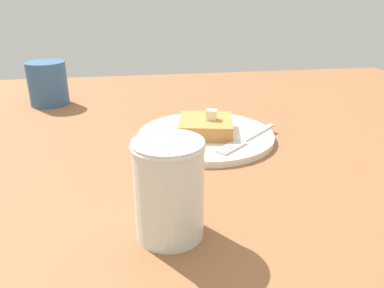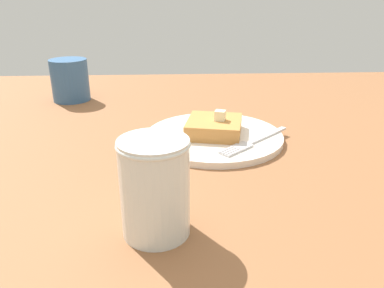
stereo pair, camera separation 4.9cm
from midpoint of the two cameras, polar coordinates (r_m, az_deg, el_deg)
name	(u,v)px [view 2 (the right image)]	position (r cm, az deg, el deg)	size (l,w,h in cm)	color
table_surface	(246,171)	(55.57, 10.70, -4.15)	(123.83, 123.83, 2.53)	brown
plate	(214,136)	(62.64, 5.60, 1.13)	(22.80, 22.80, 1.05)	silver
toast_slice_center	(214,127)	(62.05, 5.66, 2.59)	(8.98, 8.70, 2.45)	#BE7E3D
butter_pat_primary	(220,115)	(61.23, 6.61, 4.30)	(1.64, 1.48, 1.64)	#F7F1C5
fork	(252,142)	(59.49, 11.51, 0.26)	(11.77, 12.85, 0.36)	silver
syrup_jar	(155,192)	(37.41, -1.88, -7.50)	(7.17, 7.17, 10.23)	#44210C
coffee_mug	(70,80)	(88.10, -16.56, 9.34)	(11.11, 8.14, 9.16)	#355E8D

